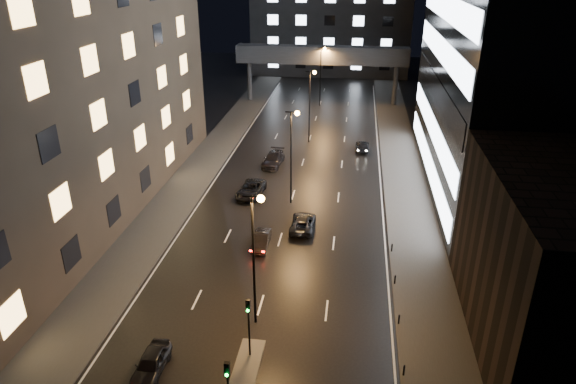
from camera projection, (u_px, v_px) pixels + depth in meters
name	position (u px, v px, depth m)	size (l,w,h in m)	color
ground	(303.00, 162.00, 65.86)	(160.00, 160.00, 0.00)	black
sidewalk_left	(197.00, 172.00, 62.83)	(5.00, 110.00, 0.15)	#383533
sidewalk_right	(405.00, 182.00, 59.81)	(5.00, 110.00, 0.15)	#383533
building_left	(36.00, 6.00, 45.83)	(15.00, 48.00, 40.00)	#2D2319
building_right_low	(561.00, 264.00, 33.01)	(10.00, 18.00, 12.00)	black
building_far	(332.00, 15.00, 112.91)	(34.00, 14.00, 25.00)	#333335
skybridge	(322.00, 56.00, 89.42)	(30.00, 3.00, 10.00)	#333335
median_island	(242.00, 384.00, 31.55)	(1.60, 8.00, 0.15)	#383533
traffic_signal_near	(249.00, 319.00, 32.54)	(0.28, 0.34, 4.40)	black
traffic_signal_far	(228.00, 384.00, 27.58)	(0.28, 0.34, 4.40)	black
bollard_row	(401.00, 344.00, 34.25)	(0.12, 25.12, 0.90)	black
streetlight_near	(255.00, 244.00, 34.30)	(1.45, 0.50, 10.15)	black
streetlight_mid_a	(293.00, 145.00, 52.32)	(1.45, 0.50, 10.15)	black
streetlight_mid_b	(311.00, 97.00, 70.34)	(1.45, 0.50, 10.15)	black
streetlight_far	(322.00, 69.00, 88.36)	(1.45, 0.50, 10.15)	black
car_away_a	(151.00, 363.00, 32.28)	(1.64, 4.09, 1.39)	black
car_away_b	(261.00, 240.00, 46.47)	(1.35, 3.86, 1.27)	black
car_away_c	(251.00, 189.00, 56.41)	(2.42, 5.24, 1.46)	black
car_away_d	(273.00, 159.00, 64.75)	(2.15, 5.28, 1.53)	black
car_toward_a	(303.00, 223.00, 49.45)	(2.21, 4.80, 1.33)	black
car_toward_b	(362.00, 146.00, 69.68)	(1.79, 4.39, 1.27)	black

